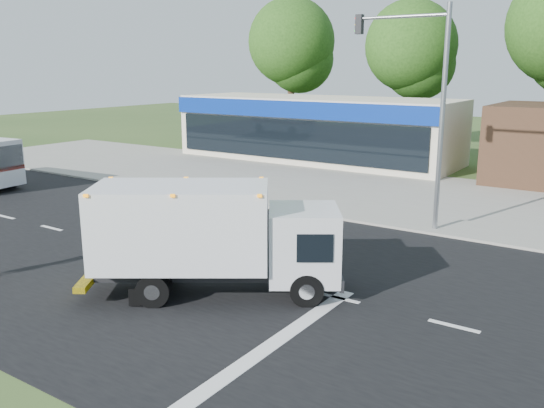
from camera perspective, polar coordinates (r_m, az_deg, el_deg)
name	(u,v)px	position (r m, az deg, el deg)	size (l,w,h in m)	color
ground	(246,276)	(16.73, -2.62, -7.12)	(120.00, 120.00, 0.00)	#385123
road_asphalt	(246,276)	(16.73, -2.62, -7.11)	(60.00, 14.00, 0.02)	black
sidewalk	(366,215)	(23.51, 9.33, -1.07)	(60.00, 2.40, 0.12)	gray
parking_apron	(417,191)	(28.77, 14.17, 1.25)	(60.00, 9.00, 0.02)	gray
lane_markings	(257,301)	(14.97, -1.52, -9.58)	(55.20, 7.00, 0.01)	silver
ems_box_truck	(209,232)	(15.03, -6.21, -2.77)	(6.65, 5.38, 2.94)	black
retail_strip_mall	(316,128)	(37.52, 4.42, 7.47)	(18.00, 6.20, 4.00)	beige
traffic_signal_pole	(425,94)	(21.37, 14.97, 10.44)	(3.51, 0.25, 8.00)	gray
background_trees	(487,44)	(42.02, 20.49, 14.66)	(36.77, 7.39, 12.10)	#332114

